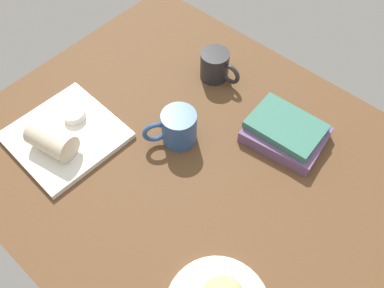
% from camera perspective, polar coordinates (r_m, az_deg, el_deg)
% --- Properties ---
extents(dining_table, '(1.10, 0.90, 0.04)m').
position_cam_1_polar(dining_table, '(1.03, 0.15, -2.38)').
color(dining_table, brown).
rests_on(dining_table, ground).
extents(square_plate, '(0.27, 0.27, 0.02)m').
position_cam_1_polar(square_plate, '(1.09, -17.33, 1.11)').
color(square_plate, white).
rests_on(square_plate, dining_table).
extents(sauce_cup, '(0.06, 0.06, 0.02)m').
position_cam_1_polar(sauce_cup, '(1.10, -16.20, 4.02)').
color(sauce_cup, silver).
rests_on(sauce_cup, square_plate).
extents(breakfast_wrap, '(0.13, 0.09, 0.07)m').
position_cam_1_polar(breakfast_wrap, '(1.04, -19.07, 0.54)').
color(breakfast_wrap, beige).
rests_on(breakfast_wrap, square_plate).
extents(book_stack, '(0.21, 0.17, 0.06)m').
position_cam_1_polar(book_stack, '(1.05, 12.99, 1.65)').
color(book_stack, '#6B4C7A').
rests_on(book_stack, dining_table).
extents(coffee_mug, '(0.10, 0.13, 0.09)m').
position_cam_1_polar(coffee_mug, '(1.01, -2.04, 2.33)').
color(coffee_mug, '#2D518C').
rests_on(coffee_mug, dining_table).
extents(second_mug, '(0.13, 0.08, 0.09)m').
position_cam_1_polar(second_mug, '(1.16, 3.35, 10.94)').
color(second_mug, '#262628').
rests_on(second_mug, dining_table).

